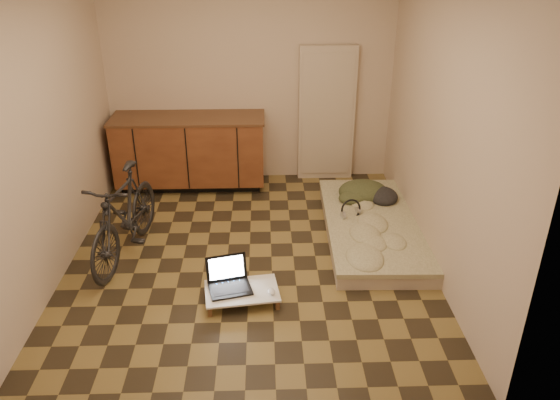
{
  "coord_description": "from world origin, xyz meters",
  "views": [
    {
      "loc": [
        0.16,
        -4.61,
        2.94
      ],
      "look_at": [
        0.31,
        0.16,
        0.55
      ],
      "focal_mm": 35.0,
      "sensor_mm": 36.0,
      "label": 1
    }
  ],
  "objects_px": {
    "bicycle": "(124,211)",
    "laptop": "(229,282)",
    "lap_desk": "(242,291)",
    "futon": "(372,227)"
  },
  "relations": [
    {
      "from": "futon",
      "to": "laptop",
      "type": "height_order",
      "value": "laptop"
    },
    {
      "from": "bicycle",
      "to": "futon",
      "type": "relative_size",
      "value": 0.74
    },
    {
      "from": "bicycle",
      "to": "lap_desk",
      "type": "bearing_deg",
      "value": -23.34
    },
    {
      "from": "bicycle",
      "to": "lap_desk",
      "type": "height_order",
      "value": "bicycle"
    },
    {
      "from": "futon",
      "to": "bicycle",
      "type": "bearing_deg",
      "value": -171.07
    },
    {
      "from": "bicycle",
      "to": "laptop",
      "type": "distance_m",
      "value": 1.3
    },
    {
      "from": "lap_desk",
      "to": "laptop",
      "type": "relative_size",
      "value": 1.6
    },
    {
      "from": "bicycle",
      "to": "laptop",
      "type": "xyz_separation_m",
      "value": [
        1.03,
        -0.72,
        -0.34
      ]
    },
    {
      "from": "laptop",
      "to": "lap_desk",
      "type": "bearing_deg",
      "value": -40.53
    },
    {
      "from": "bicycle",
      "to": "lap_desk",
      "type": "xyz_separation_m",
      "value": [
        1.15,
        -0.78,
        -0.4
      ]
    }
  ]
}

